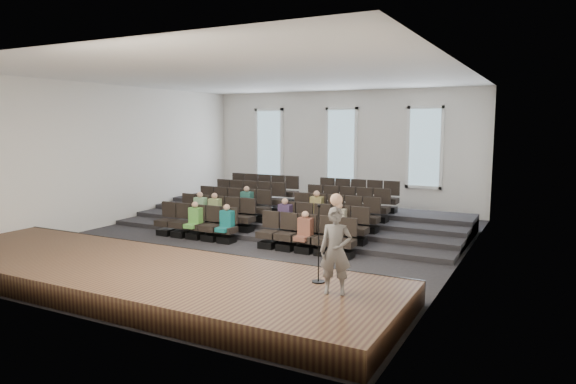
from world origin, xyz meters
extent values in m
plane|color=black|center=(0.00, 0.00, 0.00)|extent=(14.00, 14.00, 0.00)
cube|color=white|center=(0.00, 0.00, 5.01)|extent=(12.00, 14.00, 0.02)
cube|color=silver|center=(0.00, 7.02, 2.50)|extent=(12.00, 0.04, 5.00)
cube|color=silver|center=(0.00, -7.02, 2.50)|extent=(12.00, 0.04, 5.00)
cube|color=silver|center=(-6.02, 0.00, 2.50)|extent=(0.04, 14.00, 5.00)
cube|color=silver|center=(6.02, 0.00, 2.50)|extent=(0.04, 14.00, 5.00)
cube|color=#503A22|center=(0.00, -5.10, 0.25)|extent=(11.80, 3.60, 0.50)
cube|color=black|center=(0.00, -3.33, 0.25)|extent=(11.80, 0.06, 0.52)
cube|color=black|center=(0.00, 2.33, 0.07)|extent=(11.80, 4.80, 0.15)
cube|color=black|center=(0.00, 2.85, 0.15)|extent=(11.80, 3.75, 0.30)
cube|color=black|center=(0.00, 3.38, 0.22)|extent=(11.80, 2.70, 0.45)
cube|color=black|center=(0.00, 3.90, 0.30)|extent=(11.80, 1.65, 0.60)
cube|color=black|center=(-3.13, -0.60, 0.10)|extent=(0.47, 0.43, 0.20)
cube|color=black|center=(-3.13, -0.60, 0.41)|extent=(0.55, 0.50, 0.19)
cube|color=black|center=(-3.13, -0.39, 0.82)|extent=(0.55, 0.08, 0.50)
cube|color=black|center=(-2.53, -0.60, 0.10)|extent=(0.47, 0.43, 0.20)
cube|color=black|center=(-2.53, -0.60, 0.41)|extent=(0.55, 0.50, 0.19)
cube|color=black|center=(-2.53, -0.39, 0.82)|extent=(0.55, 0.08, 0.50)
cube|color=black|center=(-1.93, -0.60, 0.10)|extent=(0.47, 0.43, 0.20)
cube|color=black|center=(-1.93, -0.60, 0.41)|extent=(0.55, 0.50, 0.19)
cube|color=black|center=(-1.93, -0.39, 0.82)|extent=(0.55, 0.08, 0.50)
cube|color=black|center=(-1.33, -0.60, 0.10)|extent=(0.47, 0.43, 0.20)
cube|color=black|center=(-1.33, -0.60, 0.41)|extent=(0.55, 0.50, 0.19)
cube|color=black|center=(-1.33, -0.39, 0.82)|extent=(0.55, 0.08, 0.50)
cube|color=black|center=(-0.73, -0.60, 0.10)|extent=(0.47, 0.43, 0.20)
cube|color=black|center=(-0.73, -0.60, 0.41)|extent=(0.55, 0.50, 0.19)
cube|color=black|center=(-0.73, -0.39, 0.82)|extent=(0.55, 0.08, 0.50)
cube|color=black|center=(0.73, -0.60, 0.10)|extent=(0.47, 0.43, 0.20)
cube|color=black|center=(0.73, -0.60, 0.41)|extent=(0.55, 0.50, 0.19)
cube|color=black|center=(0.73, -0.39, 0.82)|extent=(0.55, 0.08, 0.50)
cube|color=black|center=(1.33, -0.60, 0.10)|extent=(0.47, 0.43, 0.20)
cube|color=black|center=(1.33, -0.60, 0.41)|extent=(0.55, 0.50, 0.19)
cube|color=black|center=(1.33, -0.39, 0.82)|extent=(0.55, 0.08, 0.50)
cube|color=black|center=(1.93, -0.60, 0.10)|extent=(0.47, 0.43, 0.20)
cube|color=black|center=(1.93, -0.60, 0.41)|extent=(0.55, 0.50, 0.19)
cube|color=black|center=(1.93, -0.39, 0.82)|extent=(0.55, 0.08, 0.50)
cube|color=black|center=(2.53, -0.60, 0.10)|extent=(0.47, 0.43, 0.20)
cube|color=black|center=(2.53, -0.60, 0.41)|extent=(0.55, 0.50, 0.19)
cube|color=black|center=(2.53, -0.39, 0.82)|extent=(0.55, 0.08, 0.50)
cube|color=black|center=(3.13, -0.60, 0.10)|extent=(0.47, 0.43, 0.20)
cube|color=black|center=(3.13, -0.60, 0.41)|extent=(0.55, 0.50, 0.19)
cube|color=black|center=(3.13, -0.39, 0.82)|extent=(0.55, 0.08, 0.50)
cube|color=black|center=(-3.13, 0.45, 0.25)|extent=(0.47, 0.43, 0.20)
cube|color=black|center=(-3.13, 0.45, 0.56)|extent=(0.55, 0.50, 0.19)
cube|color=black|center=(-3.13, 0.66, 0.97)|extent=(0.55, 0.08, 0.50)
cube|color=black|center=(-2.53, 0.45, 0.25)|extent=(0.47, 0.43, 0.20)
cube|color=black|center=(-2.53, 0.45, 0.56)|extent=(0.55, 0.50, 0.19)
cube|color=black|center=(-2.53, 0.66, 0.97)|extent=(0.55, 0.08, 0.50)
cube|color=black|center=(-1.93, 0.45, 0.25)|extent=(0.47, 0.43, 0.20)
cube|color=black|center=(-1.93, 0.45, 0.56)|extent=(0.55, 0.50, 0.19)
cube|color=black|center=(-1.93, 0.66, 0.97)|extent=(0.55, 0.08, 0.50)
cube|color=black|center=(-1.33, 0.45, 0.25)|extent=(0.47, 0.43, 0.20)
cube|color=black|center=(-1.33, 0.45, 0.56)|extent=(0.55, 0.50, 0.19)
cube|color=black|center=(-1.33, 0.66, 0.97)|extent=(0.55, 0.08, 0.50)
cube|color=black|center=(-0.73, 0.45, 0.25)|extent=(0.47, 0.43, 0.20)
cube|color=black|center=(-0.73, 0.45, 0.56)|extent=(0.55, 0.50, 0.19)
cube|color=black|center=(-0.73, 0.66, 0.97)|extent=(0.55, 0.08, 0.50)
cube|color=black|center=(0.73, 0.45, 0.25)|extent=(0.47, 0.43, 0.20)
cube|color=black|center=(0.73, 0.45, 0.56)|extent=(0.55, 0.50, 0.19)
cube|color=black|center=(0.73, 0.66, 0.97)|extent=(0.55, 0.08, 0.50)
cube|color=black|center=(1.33, 0.45, 0.25)|extent=(0.47, 0.43, 0.20)
cube|color=black|center=(1.33, 0.45, 0.56)|extent=(0.55, 0.50, 0.19)
cube|color=black|center=(1.33, 0.66, 0.97)|extent=(0.55, 0.08, 0.50)
cube|color=black|center=(1.93, 0.45, 0.25)|extent=(0.47, 0.43, 0.20)
cube|color=black|center=(1.93, 0.45, 0.56)|extent=(0.55, 0.50, 0.19)
cube|color=black|center=(1.93, 0.66, 0.97)|extent=(0.55, 0.08, 0.50)
cube|color=black|center=(2.53, 0.45, 0.25)|extent=(0.47, 0.43, 0.20)
cube|color=black|center=(2.53, 0.45, 0.56)|extent=(0.55, 0.50, 0.19)
cube|color=black|center=(2.53, 0.66, 0.97)|extent=(0.55, 0.08, 0.50)
cube|color=black|center=(3.13, 0.45, 0.25)|extent=(0.47, 0.43, 0.20)
cube|color=black|center=(3.13, 0.45, 0.56)|extent=(0.55, 0.50, 0.19)
cube|color=black|center=(3.13, 0.66, 0.97)|extent=(0.55, 0.08, 0.50)
cube|color=black|center=(-3.13, 1.50, 0.40)|extent=(0.47, 0.42, 0.20)
cube|color=black|center=(-3.13, 1.50, 0.71)|extent=(0.55, 0.50, 0.19)
cube|color=black|center=(-3.13, 1.71, 1.12)|extent=(0.55, 0.08, 0.50)
cube|color=black|center=(-2.53, 1.50, 0.40)|extent=(0.47, 0.42, 0.20)
cube|color=black|center=(-2.53, 1.50, 0.71)|extent=(0.55, 0.50, 0.19)
cube|color=black|center=(-2.53, 1.71, 1.12)|extent=(0.55, 0.08, 0.50)
cube|color=black|center=(-1.93, 1.50, 0.40)|extent=(0.47, 0.42, 0.20)
cube|color=black|center=(-1.93, 1.50, 0.71)|extent=(0.55, 0.50, 0.19)
cube|color=black|center=(-1.93, 1.71, 1.12)|extent=(0.55, 0.08, 0.50)
cube|color=black|center=(-1.33, 1.50, 0.40)|extent=(0.47, 0.42, 0.20)
cube|color=black|center=(-1.33, 1.50, 0.71)|extent=(0.55, 0.50, 0.19)
cube|color=black|center=(-1.33, 1.71, 1.12)|extent=(0.55, 0.08, 0.50)
cube|color=black|center=(-0.73, 1.50, 0.40)|extent=(0.47, 0.42, 0.20)
cube|color=black|center=(-0.73, 1.50, 0.71)|extent=(0.55, 0.50, 0.19)
cube|color=black|center=(-0.73, 1.71, 1.12)|extent=(0.55, 0.08, 0.50)
cube|color=black|center=(0.73, 1.50, 0.40)|extent=(0.47, 0.42, 0.20)
cube|color=black|center=(0.73, 1.50, 0.71)|extent=(0.55, 0.50, 0.19)
cube|color=black|center=(0.73, 1.71, 1.12)|extent=(0.55, 0.08, 0.50)
cube|color=black|center=(1.33, 1.50, 0.40)|extent=(0.47, 0.42, 0.20)
cube|color=black|center=(1.33, 1.50, 0.71)|extent=(0.55, 0.50, 0.19)
cube|color=black|center=(1.33, 1.71, 1.12)|extent=(0.55, 0.08, 0.50)
cube|color=black|center=(1.93, 1.50, 0.40)|extent=(0.47, 0.42, 0.20)
cube|color=black|center=(1.93, 1.50, 0.71)|extent=(0.55, 0.50, 0.19)
cube|color=black|center=(1.93, 1.71, 1.12)|extent=(0.55, 0.08, 0.50)
cube|color=black|center=(2.53, 1.50, 0.40)|extent=(0.47, 0.42, 0.20)
cube|color=black|center=(2.53, 1.50, 0.71)|extent=(0.55, 0.50, 0.19)
cube|color=black|center=(2.53, 1.71, 1.12)|extent=(0.55, 0.08, 0.50)
cube|color=black|center=(3.13, 1.50, 0.40)|extent=(0.47, 0.42, 0.20)
cube|color=black|center=(3.13, 1.50, 0.71)|extent=(0.55, 0.50, 0.19)
cube|color=black|center=(3.13, 1.71, 1.12)|extent=(0.55, 0.08, 0.50)
cube|color=black|center=(-3.13, 2.55, 0.55)|extent=(0.47, 0.42, 0.20)
cube|color=black|center=(-3.13, 2.55, 0.86)|extent=(0.55, 0.50, 0.19)
cube|color=black|center=(-3.13, 2.76, 1.27)|extent=(0.55, 0.08, 0.50)
cube|color=black|center=(-2.53, 2.55, 0.55)|extent=(0.47, 0.42, 0.20)
cube|color=black|center=(-2.53, 2.55, 0.86)|extent=(0.55, 0.50, 0.19)
cube|color=black|center=(-2.53, 2.76, 1.27)|extent=(0.55, 0.08, 0.50)
cube|color=black|center=(-1.93, 2.55, 0.55)|extent=(0.47, 0.42, 0.20)
cube|color=black|center=(-1.93, 2.55, 0.86)|extent=(0.55, 0.50, 0.19)
cube|color=black|center=(-1.93, 2.76, 1.27)|extent=(0.55, 0.08, 0.50)
cube|color=black|center=(-1.33, 2.55, 0.55)|extent=(0.47, 0.42, 0.20)
cube|color=black|center=(-1.33, 2.55, 0.86)|extent=(0.55, 0.50, 0.19)
cube|color=black|center=(-1.33, 2.76, 1.27)|extent=(0.55, 0.08, 0.50)
cube|color=black|center=(-0.73, 2.55, 0.55)|extent=(0.47, 0.42, 0.20)
cube|color=black|center=(-0.73, 2.55, 0.86)|extent=(0.55, 0.50, 0.19)
cube|color=black|center=(-0.73, 2.76, 1.27)|extent=(0.55, 0.08, 0.50)
cube|color=black|center=(0.73, 2.55, 0.55)|extent=(0.47, 0.42, 0.20)
cube|color=black|center=(0.73, 2.55, 0.86)|extent=(0.55, 0.50, 0.19)
cube|color=black|center=(0.73, 2.76, 1.27)|extent=(0.55, 0.08, 0.50)
cube|color=black|center=(1.33, 2.55, 0.55)|extent=(0.47, 0.42, 0.20)
cube|color=black|center=(1.33, 2.55, 0.86)|extent=(0.55, 0.50, 0.19)
cube|color=black|center=(1.33, 2.76, 1.27)|extent=(0.55, 0.08, 0.50)
cube|color=black|center=(1.93, 2.55, 0.55)|extent=(0.47, 0.42, 0.20)
cube|color=black|center=(1.93, 2.55, 0.86)|extent=(0.55, 0.50, 0.19)
cube|color=black|center=(1.93, 2.76, 1.27)|extent=(0.55, 0.08, 0.50)
cube|color=black|center=(2.53, 2.55, 0.55)|extent=(0.47, 0.42, 0.20)
cube|color=black|center=(2.53, 2.55, 0.86)|extent=(0.55, 0.50, 0.19)
cube|color=black|center=(2.53, 2.76, 1.27)|extent=(0.55, 0.08, 0.50)
cube|color=black|center=(3.13, 2.55, 0.55)|extent=(0.47, 0.42, 0.20)
cube|color=black|center=(3.13, 2.55, 0.86)|extent=(0.55, 0.50, 0.19)
cube|color=black|center=(3.13, 2.76, 1.27)|extent=(0.55, 0.08, 0.50)
cube|color=black|center=(-3.13, 3.60, 0.70)|extent=(0.47, 0.42, 0.20)
cube|color=black|center=(-3.13, 3.60, 1.01)|extent=(0.55, 0.50, 0.19)
cube|color=black|center=(-3.13, 3.81, 1.42)|extent=(0.55, 0.08, 0.50)
cube|color=black|center=(-2.53, 3.60, 0.70)|extent=(0.47, 0.42, 0.20)
cube|color=black|center=(-2.53, 3.60, 1.01)|extent=(0.55, 0.50, 0.19)
cube|color=black|center=(-2.53, 3.81, 1.42)|extent=(0.55, 0.08, 0.50)
cube|color=black|center=(-1.93, 3.60, 0.70)|extent=(0.47, 0.42, 0.20)
cube|color=black|center=(-1.93, 3.60, 1.01)|extent=(0.55, 0.50, 0.19)
cube|color=black|center=(-1.93, 3.81, 1.42)|extent=(0.55, 0.08, 0.50)
cube|color=black|center=(-1.33, 3.60, 0.70)|extent=(0.47, 0.42, 0.20)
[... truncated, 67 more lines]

